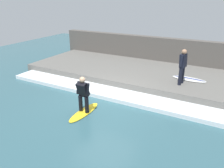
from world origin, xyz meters
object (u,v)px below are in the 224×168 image
surfboard_riding (84,112)px  surfboard_waiting_near (189,79)px  surfer_waiting_near (183,65)px  surfer_riding (83,93)px

surfboard_riding → surfboard_waiting_near: 5.40m
surfboard_riding → surfer_waiting_near: bearing=-38.0°
surfer_waiting_near → surfboard_waiting_near: size_ratio=0.99×
surfboard_riding → surfer_riding: 0.82m
surfer_waiting_near → surfboard_riding: bearing=142.0°
surfer_waiting_near → surfboard_waiting_near: 1.19m
surfboard_riding → surfer_riding: surfer_riding is taller
surfboard_riding → surfer_waiting_near: (3.64, -2.84, 1.34)m
surfer_waiting_near → surfboard_waiting_near: bearing=-17.8°
surfer_riding → surfboard_waiting_near: 5.40m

